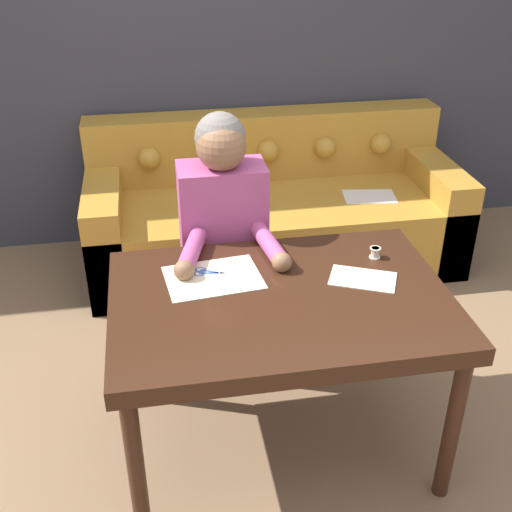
{
  "coord_description": "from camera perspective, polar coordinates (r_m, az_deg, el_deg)",
  "views": [
    {
      "loc": [
        -0.32,
        -1.93,
        2.02
      ],
      "look_at": [
        0.04,
        0.12,
        0.83
      ],
      "focal_mm": 45.0,
      "sensor_mm": 36.0,
      "label": 1
    }
  ],
  "objects": [
    {
      "name": "person",
      "position": [
        2.87,
        -2.87,
        0.78
      ],
      "size": [
        0.46,
        0.58,
        1.25
      ],
      "color": "#33281E",
      "rests_on": "ground_plane"
    },
    {
      "name": "ground_plane",
      "position": [
        2.82,
        -0.46,
        -16.17
      ],
      "size": [
        16.0,
        16.0,
        0.0
      ],
      "primitive_type": "plane",
      "color": "#846647"
    },
    {
      "name": "wall_back",
      "position": [
        3.99,
        -5.53,
        19.21
      ],
      "size": [
        8.0,
        0.06,
        2.6
      ],
      "color": "#383842",
      "rests_on": "ground_plane"
    },
    {
      "name": "thread_spool",
      "position": [
        2.63,
        10.53,
        0.29
      ],
      "size": [
        0.04,
        0.04,
        0.05
      ],
      "color": "beige",
      "rests_on": "dining_table"
    },
    {
      "name": "pattern_paper_main",
      "position": [
        2.46,
        -3.82,
        -1.93
      ],
      "size": [
        0.39,
        0.3,
        0.0
      ],
      "color": "beige",
      "rests_on": "dining_table"
    },
    {
      "name": "scissors",
      "position": [
        2.49,
        -3.96,
        -1.5
      ],
      "size": [
        0.22,
        0.12,
        0.01
      ],
      "color": "silver",
      "rests_on": "dining_table"
    },
    {
      "name": "couch",
      "position": [
        3.94,
        1.46,
        3.86
      ],
      "size": [
        2.19,
        0.89,
        0.85
      ],
      "color": "#B7842D",
      "rests_on": "ground_plane"
    },
    {
      "name": "pattern_paper_offcut",
      "position": [
        2.48,
        9.48,
        -2.01
      ],
      "size": [
        0.29,
        0.24,
        0.0
      ],
      "color": "beige",
      "rests_on": "dining_table"
    },
    {
      "name": "dining_table",
      "position": [
        2.4,
        2.16,
        -5.02
      ],
      "size": [
        1.25,
        0.86,
        0.73
      ],
      "color": "#381E11",
      "rests_on": "ground_plane"
    }
  ]
}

